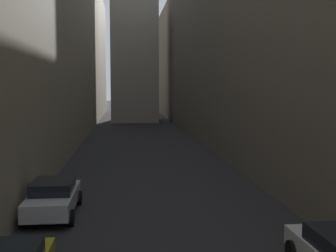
% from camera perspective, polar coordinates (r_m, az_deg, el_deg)
% --- Properties ---
extents(ground_plane, '(264.00, 264.00, 0.00)m').
position_cam_1_polar(ground_plane, '(41.56, -3.58, -2.14)').
color(ground_plane, '#232326').
extents(building_block_left, '(14.02, 108.00, 22.00)m').
position_cam_1_polar(building_block_left, '(44.97, -20.28, 12.16)').
color(building_block_left, gray).
rests_on(building_block_left, ground).
extents(building_block_right, '(13.29, 108.00, 19.33)m').
position_cam_1_polar(building_block_right, '(45.51, 11.99, 10.57)').
color(building_block_right, '#60594F').
rests_on(building_block_right, ground).
extents(parked_car_left_far, '(1.98, 4.42, 1.43)m').
position_cam_1_polar(parked_car_left_far, '(18.62, -14.75, -8.95)').
color(parked_car_left_far, '#B7B7BC').
rests_on(parked_car_left_far, ground).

